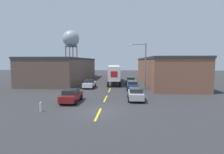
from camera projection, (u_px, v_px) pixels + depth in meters
The scene contains 13 objects.
ground_plane at pixel (99, 111), 17.21m from camera, with size 160.00×160.00×0.00m, color #333335.
road_centerline at pixel (105, 99), 23.16m from camera, with size 0.20×17.65×0.01m.
warehouse_left at pixel (65, 69), 44.12m from camera, with size 10.83×27.23×5.74m.
warehouse_right at pixel (163, 70), 40.30m from camera, with size 9.04×28.84×5.78m.
semi_truck at pixel (114, 72), 40.02m from camera, with size 3.42×15.55×3.94m.
parked_car_right_far at pixel (130, 80), 37.90m from camera, with size 2.00×4.35×1.56m.
parked_car_left_near at pixel (71, 96), 21.11m from camera, with size 2.00×4.35×1.56m.
parked_car_right_mid at pixel (132, 85), 30.16m from camera, with size 2.00×4.35×1.56m.
parked_car_right_near at pixel (136, 94), 22.26m from camera, with size 2.00×4.35×1.56m.
parked_car_left_far at pixel (89, 84), 32.37m from camera, with size 2.00×4.35×1.56m.
water_tower at pixel (71, 39), 57.01m from camera, with size 5.36×5.36×14.98m.
street_lamp at pixel (143, 63), 29.98m from camera, with size 2.89×0.32×8.00m.
fire_hydrant at pixel (41, 107), 17.17m from camera, with size 0.22×0.22×0.98m.
Camera 1 is at (2.31, -16.73, 4.94)m, focal length 28.00 mm.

